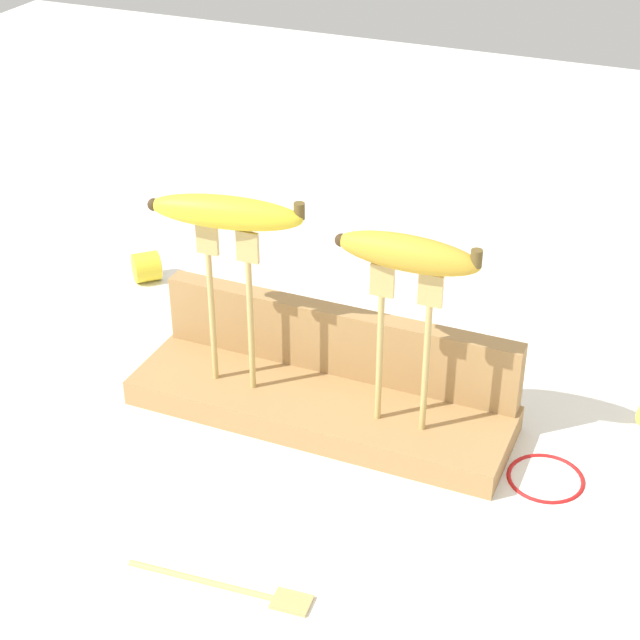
# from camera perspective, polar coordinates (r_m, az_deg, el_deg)

# --- Properties ---
(ground_plane) EXTENTS (3.00, 3.00, 0.00)m
(ground_plane) POSITION_cam_1_polar(r_m,az_deg,el_deg) (1.21, 0.00, -5.33)
(ground_plane) COLOR white
(wooden_board) EXTENTS (0.45, 0.14, 0.03)m
(wooden_board) POSITION_cam_1_polar(r_m,az_deg,el_deg) (1.20, 0.00, -4.74)
(wooden_board) COLOR #A87F4C
(wooden_board) RESTS_ON ground
(board_backstop) EXTENTS (0.44, 0.03, 0.08)m
(board_backstop) POSITION_cam_1_polar(r_m,az_deg,el_deg) (1.21, 1.02, -1.13)
(board_backstop) COLOR #A87F4C
(board_backstop) RESTS_ON wooden_board
(fork_stand_left) EXTENTS (0.07, 0.01, 0.20)m
(fork_stand_left) POSITION_cam_1_polar(r_m,az_deg,el_deg) (1.15, -5.01, 1.45)
(fork_stand_left) COLOR tan
(fork_stand_left) RESTS_ON wooden_board
(fork_stand_right) EXTENTS (0.08, 0.01, 0.19)m
(fork_stand_right) POSITION_cam_1_polar(r_m,az_deg,el_deg) (1.09, 4.66, -0.83)
(fork_stand_right) COLOR tan
(fork_stand_right) RESTS_ON wooden_board
(banana_raised_left) EXTENTS (0.18, 0.06, 0.04)m
(banana_raised_left) POSITION_cam_1_polar(r_m,az_deg,el_deg) (1.11, -5.24, 5.96)
(banana_raised_left) COLOR yellow
(banana_raised_left) RESTS_ON fork_stand_left
(banana_raised_right) EXTENTS (0.16, 0.04, 0.04)m
(banana_raised_right) POSITION_cam_1_polar(r_m,az_deg,el_deg) (1.04, 4.88, 3.71)
(banana_raised_right) COLOR gold
(banana_raised_right) RESTS_ON fork_stand_right
(fork_fallen_far) EXTENTS (0.19, 0.03, 0.01)m
(fork_fallen_far) POSITION_cam_1_polar(r_m,az_deg,el_deg) (1.00, -4.40, -14.55)
(fork_fallen_far) COLOR tan
(fork_fallen_far) RESTS_ON ground
(banana_chunk_near) EXTENTS (0.06, 0.06, 0.04)m
(banana_chunk_near) POSITION_cam_1_polar(r_m,az_deg,el_deg) (1.50, -9.54, 2.93)
(banana_chunk_near) COLOR yellow
(banana_chunk_near) RESTS_ON ground
(wire_coil) EXTENTS (0.08, 0.08, 0.00)m
(wire_coil) POSITION_cam_1_polar(r_m,az_deg,el_deg) (1.14, 12.38, -8.47)
(wire_coil) COLOR red
(wire_coil) RESTS_ON ground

